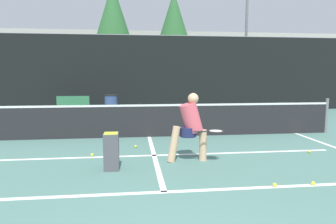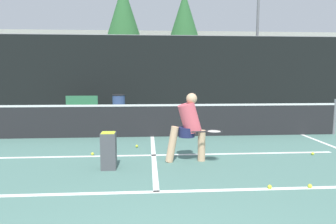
{
  "view_description": "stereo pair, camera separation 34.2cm",
  "coord_description": "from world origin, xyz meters",
  "px_view_note": "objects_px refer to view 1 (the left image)",
  "views": [
    {
      "loc": [
        -0.46,
        -1.67,
        1.79
      ],
      "look_at": [
        0.34,
        5.04,
        0.95
      ],
      "focal_mm": 32.0,
      "sensor_mm": 36.0,
      "label": 1
    },
    {
      "loc": [
        -0.12,
        -1.7,
        1.79
      ],
      "look_at": [
        0.34,
        5.04,
        0.95
      ],
      "focal_mm": 32.0,
      "sensor_mm": 36.0,
      "label": 2
    }
  ],
  "objects_px": {
    "courtside_bench": "(73,105)",
    "trash_bin": "(111,105)",
    "ball_hopper": "(111,151)",
    "player_practicing": "(190,125)",
    "parked_car": "(180,94)"
  },
  "relations": [
    {
      "from": "courtside_bench",
      "to": "trash_bin",
      "type": "height_order",
      "value": "trash_bin"
    },
    {
      "from": "ball_hopper",
      "to": "player_practicing",
      "type": "bearing_deg",
      "value": 13.81
    },
    {
      "from": "player_practicing",
      "to": "courtside_bench",
      "type": "height_order",
      "value": "player_practicing"
    },
    {
      "from": "ball_hopper",
      "to": "parked_car",
      "type": "bearing_deg",
      "value": 75.48
    },
    {
      "from": "ball_hopper",
      "to": "courtside_bench",
      "type": "relative_size",
      "value": 0.51
    },
    {
      "from": "courtside_bench",
      "to": "player_practicing",
      "type": "bearing_deg",
      "value": -63.48
    },
    {
      "from": "ball_hopper",
      "to": "trash_bin",
      "type": "height_order",
      "value": "trash_bin"
    },
    {
      "from": "trash_bin",
      "to": "courtside_bench",
      "type": "bearing_deg",
      "value": 172.64
    },
    {
      "from": "parked_car",
      "to": "ball_hopper",
      "type": "bearing_deg",
      "value": -104.52
    },
    {
      "from": "player_practicing",
      "to": "ball_hopper",
      "type": "relative_size",
      "value": 2.01
    },
    {
      "from": "parked_car",
      "to": "courtside_bench",
      "type": "bearing_deg",
      "value": -136.24
    },
    {
      "from": "courtside_bench",
      "to": "parked_car",
      "type": "xyz_separation_m",
      "value": [
        5.61,
        5.37,
        0.12
      ]
    },
    {
      "from": "player_practicing",
      "to": "courtside_bench",
      "type": "relative_size",
      "value": 1.02
    },
    {
      "from": "courtside_bench",
      "to": "parked_car",
      "type": "bearing_deg",
      "value": 43.28
    },
    {
      "from": "trash_bin",
      "to": "parked_car",
      "type": "relative_size",
      "value": 0.22
    }
  ]
}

